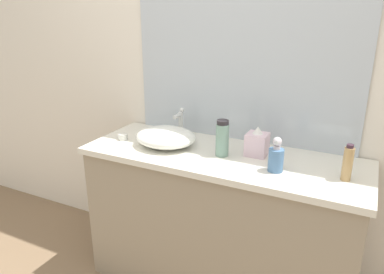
{
  "coord_description": "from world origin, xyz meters",
  "views": [
    {
      "loc": [
        0.79,
        -1.34,
        1.62
      ],
      "look_at": [
        -0.07,
        0.39,
        0.95
      ],
      "focal_mm": 34.23,
      "sensor_mm": 36.0,
      "label": 1
    }
  ],
  "objects_px": {
    "soap_dispenser": "(276,158)",
    "perfume_bottle": "(348,163)",
    "sink_basin": "(166,137)",
    "lotion_bottle": "(222,138)",
    "tissue_box": "(257,143)",
    "candle_jar": "(123,137)"
  },
  "relations": [
    {
      "from": "lotion_bottle",
      "to": "perfume_bottle",
      "type": "bearing_deg",
      "value": -2.25
    },
    {
      "from": "soap_dispenser",
      "to": "perfume_bottle",
      "type": "bearing_deg",
      "value": 8.37
    },
    {
      "from": "sink_basin",
      "to": "perfume_bottle",
      "type": "bearing_deg",
      "value": -1.3
    },
    {
      "from": "lotion_bottle",
      "to": "tissue_box",
      "type": "height_order",
      "value": "lotion_bottle"
    },
    {
      "from": "sink_basin",
      "to": "perfume_bottle",
      "type": "relative_size",
      "value": 2.02
    },
    {
      "from": "lotion_bottle",
      "to": "tissue_box",
      "type": "xyz_separation_m",
      "value": [
        0.17,
        0.09,
        -0.03
      ]
    },
    {
      "from": "tissue_box",
      "to": "perfume_bottle",
      "type": "bearing_deg",
      "value": -14.02
    },
    {
      "from": "lotion_bottle",
      "to": "tissue_box",
      "type": "distance_m",
      "value": 0.19
    },
    {
      "from": "lotion_bottle",
      "to": "perfume_bottle",
      "type": "xyz_separation_m",
      "value": [
        0.63,
        -0.02,
        -0.01
      ]
    },
    {
      "from": "candle_jar",
      "to": "lotion_bottle",
      "type": "bearing_deg",
      "value": 2.58
    },
    {
      "from": "soap_dispenser",
      "to": "lotion_bottle",
      "type": "height_order",
      "value": "lotion_bottle"
    },
    {
      "from": "lotion_bottle",
      "to": "candle_jar",
      "type": "relative_size",
      "value": 3.4
    },
    {
      "from": "perfume_bottle",
      "to": "candle_jar",
      "type": "xyz_separation_m",
      "value": [
        -1.27,
        -0.0,
        -0.07
      ]
    },
    {
      "from": "sink_basin",
      "to": "perfume_bottle",
      "type": "xyz_separation_m",
      "value": [
        0.98,
        -0.02,
        0.03
      ]
    },
    {
      "from": "sink_basin",
      "to": "perfume_bottle",
      "type": "height_order",
      "value": "perfume_bottle"
    },
    {
      "from": "sink_basin",
      "to": "tissue_box",
      "type": "distance_m",
      "value": 0.53
    },
    {
      "from": "sink_basin",
      "to": "candle_jar",
      "type": "height_order",
      "value": "sink_basin"
    },
    {
      "from": "soap_dispenser",
      "to": "tissue_box",
      "type": "bearing_deg",
      "value": 131.59
    },
    {
      "from": "perfume_bottle",
      "to": "tissue_box",
      "type": "relative_size",
      "value": 1.08
    },
    {
      "from": "lotion_bottle",
      "to": "perfume_bottle",
      "type": "relative_size",
      "value": 1.13
    },
    {
      "from": "sink_basin",
      "to": "soap_dispenser",
      "type": "height_order",
      "value": "soap_dispenser"
    },
    {
      "from": "candle_jar",
      "to": "perfume_bottle",
      "type": "bearing_deg",
      "value": 0.18
    }
  ]
}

